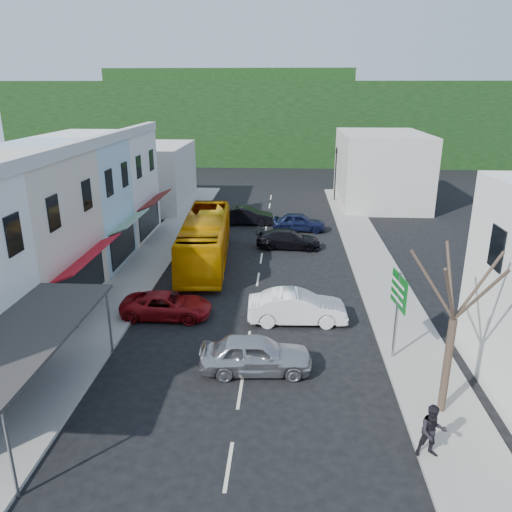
% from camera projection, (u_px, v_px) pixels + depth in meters
% --- Properties ---
extents(ground, '(120.00, 120.00, 0.00)m').
position_uv_depth(ground, '(248.00, 342.00, 23.18)').
color(ground, black).
rests_on(ground, ground).
extents(sidewalk_left, '(3.00, 52.00, 0.15)m').
position_uv_depth(sidewalk_left, '(147.00, 265.00, 33.04)').
color(sidewalk_left, gray).
rests_on(sidewalk_left, ground).
extents(sidewalk_right, '(3.00, 52.00, 0.15)m').
position_uv_depth(sidewalk_right, '(376.00, 269.00, 32.17)').
color(sidewalk_right, gray).
rests_on(sidewalk_right, ground).
extents(shopfront_row, '(8.25, 30.00, 8.00)m').
position_uv_depth(shopfront_row, '(28.00, 226.00, 27.34)').
color(shopfront_row, silver).
rests_on(shopfront_row, ground).
extents(distant_block_left, '(8.00, 10.00, 6.00)m').
position_uv_depth(distant_block_left, '(146.00, 176.00, 48.41)').
color(distant_block_left, '#B7B2A8').
rests_on(distant_block_left, ground).
extents(distant_block_right, '(8.00, 12.00, 7.00)m').
position_uv_depth(distant_block_right, '(381.00, 168.00, 49.75)').
color(distant_block_right, '#B7B2A8').
rests_on(distant_block_right, ground).
extents(hillside, '(80.00, 26.00, 14.00)m').
position_uv_depth(hillside, '(269.00, 115.00, 82.58)').
color(hillside, black).
rests_on(hillside, ground).
extents(bus, '(3.32, 11.75, 3.10)m').
position_uv_depth(bus, '(205.00, 241.00, 33.16)').
color(bus, '#EC9902').
rests_on(bus, ground).
extents(car_silver, '(4.50, 2.07, 1.40)m').
position_uv_depth(car_silver, '(256.00, 356.00, 20.62)').
color(car_silver, '#ADAEB2').
rests_on(car_silver, ground).
extents(car_white, '(4.47, 1.99, 1.40)m').
position_uv_depth(car_white, '(297.00, 309.00, 24.96)').
color(car_white, white).
rests_on(car_white, ground).
extents(car_red, '(4.61, 1.92, 1.40)m').
position_uv_depth(car_red, '(167.00, 304.00, 25.54)').
color(car_red, maroon).
rests_on(car_red, ground).
extents(car_black_near, '(4.59, 2.06, 1.40)m').
position_uv_depth(car_black_near, '(289.00, 239.00, 36.44)').
color(car_black_near, black).
rests_on(car_black_near, ground).
extents(car_navy_mid, '(4.55, 2.22, 1.40)m').
position_uv_depth(car_navy_mid, '(299.00, 222.00, 40.87)').
color(car_navy_mid, black).
rests_on(car_navy_mid, ground).
extents(car_black_far, '(4.43, 1.86, 1.40)m').
position_uv_depth(car_black_far, '(246.00, 216.00, 42.74)').
color(car_black_far, black).
rests_on(car_black_far, ground).
extents(pedestrian_left, '(0.55, 0.69, 1.70)m').
position_uv_depth(pedestrian_left, '(72.00, 313.00, 23.88)').
color(pedestrian_left, black).
rests_on(pedestrian_left, sidewalk_left).
extents(pedestrian_right, '(0.72, 0.48, 1.70)m').
position_uv_depth(pedestrian_right, '(432.00, 433.00, 15.58)').
color(pedestrian_right, black).
rests_on(pedestrian_right, sidewalk_right).
extents(direction_sign, '(0.61, 1.86, 4.03)m').
position_uv_depth(direction_sign, '(396.00, 317.00, 21.10)').
color(direction_sign, '#085315').
rests_on(direction_sign, ground).
extents(street_tree, '(2.67, 2.67, 7.54)m').
position_uv_depth(street_tree, '(453.00, 319.00, 16.95)').
color(street_tree, '#392B21').
rests_on(street_tree, ground).
extents(traffic_signal, '(1.19, 1.42, 5.52)m').
position_uv_depth(traffic_signal, '(335.00, 175.00, 50.68)').
color(traffic_signal, black).
rests_on(traffic_signal, ground).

